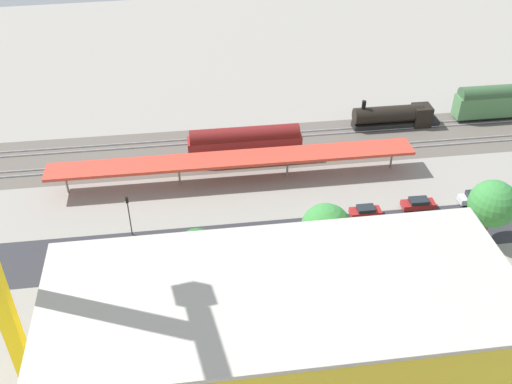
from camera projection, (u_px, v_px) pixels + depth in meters
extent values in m
plane|color=gray|center=(331.00, 226.00, 81.37)|extent=(204.42, 204.42, 0.00)
cube|color=#5B544C|center=(295.00, 144.00, 98.86)|extent=(128.18, 18.61, 0.01)
cube|color=#2D2D33|center=(335.00, 236.00, 79.62)|extent=(128.00, 13.57, 0.01)
cube|color=#9E9EA8|center=(291.00, 132.00, 101.75)|extent=(127.68, 4.69, 0.12)
cube|color=#9E9EA8|center=(292.00, 136.00, 100.60)|extent=(127.68, 4.69, 0.12)
cube|color=#9E9EA8|center=(299.00, 150.00, 96.92)|extent=(127.68, 4.69, 0.12)
cube|color=#9E9EA8|center=(301.00, 155.00, 95.77)|extent=(127.68, 4.69, 0.12)
cube|color=#C63D2D|center=(234.00, 159.00, 88.11)|extent=(54.78, 6.34, 0.47)
cylinder|color=slate|center=(391.00, 158.00, 91.98)|extent=(0.30, 0.30, 3.58)
cylinder|color=slate|center=(287.00, 166.00, 90.19)|extent=(0.30, 0.30, 3.58)
cylinder|color=slate|center=(179.00, 174.00, 88.40)|extent=(0.30, 0.30, 3.58)
cylinder|color=slate|center=(67.00, 183.00, 86.61)|extent=(0.30, 0.30, 3.58)
cube|color=black|center=(395.00, 124.00, 103.54)|extent=(15.24, 3.13, 1.00)
cylinder|color=black|center=(388.00, 114.00, 102.23)|extent=(12.17, 3.31, 2.88)
cube|color=black|center=(421.00, 115.00, 103.27)|extent=(3.19, 3.19, 3.60)
cylinder|color=black|center=(364.00, 105.00, 100.49)|extent=(0.70, 0.70, 1.40)
cube|color=black|center=(505.00, 115.00, 106.50)|extent=(17.41, 2.99, 0.60)
cube|color=#4C7F4C|center=(508.00, 104.00, 105.18)|extent=(19.36, 3.65, 3.90)
cylinder|color=#355935|center=(511.00, 92.00, 103.89)|extent=(18.59, 3.62, 2.96)
cube|color=black|center=(245.00, 157.00, 95.04)|extent=(16.21, 2.89, 0.60)
cube|color=maroon|center=(245.00, 146.00, 93.86)|extent=(18.02, 3.53, 3.42)
cylinder|color=maroon|center=(245.00, 136.00, 92.71)|extent=(17.31, 3.50, 2.89)
cube|color=black|center=(473.00, 202.00, 85.55)|extent=(3.81, 1.94, 0.30)
cube|color=silver|center=(474.00, 199.00, 85.20)|extent=(4.52, 2.05, 0.88)
cube|color=#1E2328|center=(475.00, 194.00, 84.74)|extent=(2.56, 1.72, 0.68)
cube|color=black|center=(417.00, 208.00, 84.49)|extent=(4.04, 2.00, 0.30)
cube|color=maroon|center=(418.00, 205.00, 84.17)|extent=(4.80, 2.12, 0.79)
cube|color=#1E2328|center=(419.00, 201.00, 83.78)|extent=(2.72, 1.78, 0.56)
cube|color=black|center=(365.00, 216.00, 83.01)|extent=(3.70, 1.93, 0.30)
cube|color=maroon|center=(365.00, 212.00, 82.68)|extent=(4.40, 2.03, 0.83)
cube|color=#1E2328|center=(366.00, 209.00, 82.29)|extent=(2.49, 1.73, 0.51)
cube|color=yellow|center=(281.00, 345.00, 55.68)|extent=(41.79, 18.17, 14.37)
cube|color=#B7B2A8|center=(283.00, 289.00, 51.36)|extent=(42.41, 18.79, 0.40)
cube|color=black|center=(350.00, 286.00, 71.69)|extent=(9.11, 2.42, 0.50)
cube|color=silver|center=(360.00, 275.00, 70.89)|extent=(7.07, 2.61, 2.66)
cube|color=silver|center=(323.00, 280.00, 70.46)|extent=(2.11, 2.48, 2.32)
cube|color=black|center=(316.00, 278.00, 72.84)|extent=(10.29, 3.12, 0.50)
cube|color=silver|center=(327.00, 266.00, 71.89)|extent=(7.97, 3.19, 3.03)
cube|color=silver|center=(285.00, 271.00, 71.75)|extent=(2.54, 2.76, 2.25)
cube|color=black|center=(395.00, 282.00, 72.28)|extent=(8.48, 2.61, 0.50)
cube|color=white|center=(405.00, 271.00, 71.43)|extent=(6.44, 2.74, 2.74)
cube|color=#334C8C|center=(371.00, 274.00, 71.08)|extent=(2.19, 2.51, 2.57)
cylinder|color=brown|center=(309.00, 258.00, 73.99)|extent=(0.50, 0.50, 2.87)
sphere|color=#2D7233|center=(311.00, 240.00, 72.27)|extent=(4.28, 4.28, 4.28)
cylinder|color=brown|center=(324.00, 250.00, 75.19)|extent=(0.38, 0.38, 2.78)
sphere|color=#38843D|center=(326.00, 228.00, 73.08)|extent=(6.34, 6.34, 6.34)
cylinder|color=brown|center=(485.00, 229.00, 77.91)|extent=(0.54, 0.54, 3.80)
sphere|color=#38843D|center=(493.00, 204.00, 75.52)|extent=(6.23, 6.23, 6.23)
cylinder|color=brown|center=(199.00, 267.00, 72.70)|extent=(0.54, 0.54, 2.88)
sphere|color=#28662D|center=(197.00, 248.00, 70.90)|extent=(4.71, 4.71, 4.71)
cylinder|color=#333333|center=(130.00, 219.00, 78.25)|extent=(0.16, 0.16, 5.43)
cube|color=black|center=(127.00, 200.00, 76.40)|extent=(0.36, 0.36, 0.90)
sphere|color=yellow|center=(125.00, 202.00, 76.55)|extent=(0.20, 0.20, 0.20)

